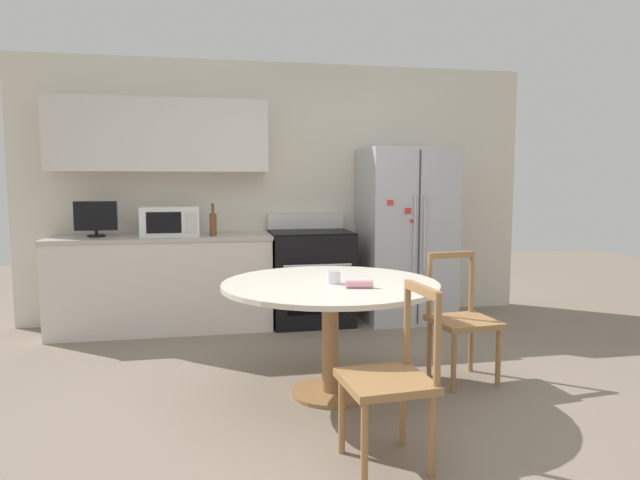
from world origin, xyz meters
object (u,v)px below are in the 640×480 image
Objects in this scene: dining_chair_right at (461,320)px; candle_glass at (333,278)px; counter_bottle at (213,224)px; microwave at (171,221)px; countertop_tv at (96,218)px; oven_range at (311,276)px; refrigerator at (406,235)px; dining_chair_near at (391,380)px.

dining_chair_right reaches higher than candle_glass.
microwave is at bearing 166.46° from counter_bottle.
countertop_tv is 1.06m from counter_bottle.
counter_bottle is at bearing -174.89° from oven_range.
counter_bottle is at bearing -178.58° from refrigerator.
refrigerator is 2.32m from microwave.
dining_chair_near is (0.82, -2.80, -0.58)m from counter_bottle.
counter_bottle is 2.02m from candle_glass.
candle_glass is (0.73, -1.87, -0.22)m from counter_bottle.
countertop_tv is at bearing -39.57° from dining_chair_right.
dining_chair_right is 1.00× the size of dining_chair_near.
counter_bottle reaches higher than dining_chair_right.
oven_range is 1.45m from microwave.
microwave reaches higher than oven_range.
oven_range is 1.10m from counter_bottle.
countertop_tv reaches higher than candle_glass.
refrigerator is at bearing 58.21° from candle_glass.
counter_bottle is 3.21× the size of candle_glass.
oven_range reaches higher than dining_chair_right.
microwave is 3.19m from dining_chair_near.
countertop_tv is (-0.67, 0.02, 0.04)m from microwave.
candle_glass is at bearing -68.60° from counter_bottle.
dining_chair_near is 9.61× the size of candle_glass.
dining_chair_near is (-0.87, -1.06, 0.00)m from dining_chair_right.
refrigerator is 2.26m from candle_glass.
countertop_tv reaches higher than counter_bottle.
countertop_tv is 2.69m from candle_glass.
oven_range is at bearing -0.95° from countertop_tv.
microwave is 5.67× the size of candle_glass.
microwave is 0.67m from countertop_tv.
microwave is 1.41× the size of countertop_tv.
counter_bottle is (-1.92, -0.05, 0.15)m from refrigerator.
refrigerator is 1.85m from dining_chair_right.
refrigerator is at bearing -2.18° from oven_range.
microwave is at bearing 178.85° from refrigerator.
oven_range is at bearing -73.29° from dining_chair_right.
dining_chair_near is (1.88, -2.91, -0.64)m from countertop_tv.
candle_glass is at bearing -96.25° from oven_range.
countertop_tv is 0.42× the size of dining_chair_right.
oven_range is 3.58× the size of counter_bottle.
candle_glass is (1.79, -1.99, -0.28)m from countertop_tv.
microwave is 0.59× the size of dining_chair_right.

